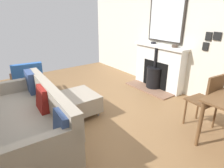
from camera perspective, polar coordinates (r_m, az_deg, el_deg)
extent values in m
cube|color=olive|center=(3.55, -11.40, -10.43)|extent=(5.18, 6.07, 0.01)
cube|color=beige|center=(4.74, 17.58, 13.84)|extent=(0.12, 6.07, 2.60)
cube|color=brown|center=(4.79, 10.55, -1.44)|extent=(0.39, 1.25, 0.03)
cube|color=silver|center=(4.86, 13.53, 4.67)|extent=(0.25, 1.31, 0.99)
cube|color=black|center=(4.83, 12.57, 2.81)|extent=(0.06, 0.72, 0.64)
cylinder|color=black|center=(4.83, 12.18, 1.83)|extent=(0.36, 0.36, 0.48)
cylinder|color=black|center=(4.75, 12.41, 4.65)|extent=(0.38, 0.38, 0.02)
cylinder|color=black|center=(4.69, 12.64, 7.48)|extent=(0.07, 0.07, 0.46)
cube|color=silver|center=(4.73, 13.87, 10.67)|extent=(0.30, 1.39, 0.05)
cube|color=#2D2823|center=(4.76, 15.53, 17.73)|extent=(0.04, 0.95, 1.00)
cube|color=silver|center=(4.74, 15.37, 17.73)|extent=(0.01, 0.87, 0.92)
cylinder|color=black|center=(4.90, 11.99, 11.69)|extent=(0.12, 0.12, 0.04)
torus|color=black|center=(4.89, 12.01, 11.86)|extent=(0.12, 0.12, 0.01)
cylinder|color=#47382D|center=(4.52, 17.87, 10.47)|extent=(0.13, 0.13, 0.05)
torus|color=#47382D|center=(4.51, 17.91, 10.75)|extent=(0.13, 0.13, 0.01)
cylinder|color=#B2B2B7|center=(3.99, -20.70, -6.82)|extent=(0.04, 0.04, 0.10)
cylinder|color=#B2B2B7|center=(2.61, -10.99, -22.34)|extent=(0.04, 0.04, 0.10)
cube|color=gray|center=(3.09, -23.88, -11.08)|extent=(1.01, 2.06, 0.35)
cube|color=gray|center=(2.99, -17.68, -3.53)|extent=(0.26, 2.02, 0.36)
cube|color=gray|center=(3.83, -27.14, -0.68)|extent=(0.85, 0.17, 0.21)
cube|color=gray|center=(2.15, -20.12, -16.75)|extent=(0.85, 0.17, 0.21)
cube|color=#334775|center=(3.70, -22.67, 0.46)|extent=(0.15, 0.40, 0.39)
cube|color=maroon|center=(2.99, -19.54, -4.20)|extent=(0.18, 0.37, 0.37)
cube|color=#334775|center=(2.32, -14.37, -11.77)|extent=(0.17, 0.34, 0.34)
cylinder|color=#B2B2B7|center=(3.87, -15.28, -7.13)|extent=(0.03, 0.03, 0.09)
cylinder|color=#B2B2B7|center=(3.40, -11.74, -10.98)|extent=(0.03, 0.03, 0.09)
cylinder|color=#B2B2B7|center=(4.05, -8.28, -5.21)|extent=(0.03, 0.03, 0.09)
cylinder|color=#B2B2B7|center=(3.61, -4.00, -8.54)|extent=(0.03, 0.03, 0.09)
cube|color=gray|center=(3.63, -10.04, -5.18)|extent=(0.68, 0.72, 0.30)
cube|color=brown|center=(5.04, -20.57, 0.56)|extent=(0.05, 0.05, 0.34)
cube|color=brown|center=(5.01, -26.29, -0.45)|extent=(0.05, 0.05, 0.34)
cube|color=brown|center=(4.60, -19.63, -1.28)|extent=(0.05, 0.05, 0.34)
cube|color=brown|center=(4.57, -25.90, -2.40)|extent=(0.05, 0.05, 0.34)
cube|color=#2D60B2|center=(4.74, -23.43, 1.26)|extent=(0.67, 0.64, 0.08)
cube|color=#2D60B2|center=(4.43, -23.49, 3.11)|extent=(0.61, 0.21, 0.39)
cube|color=brown|center=(4.74, -19.77, 2.94)|extent=(0.11, 0.53, 0.04)
cube|color=brown|center=(4.70, -27.42, 1.62)|extent=(0.11, 0.53, 0.04)
cylinder|color=brown|center=(2.98, 24.26, -10.72)|extent=(0.05, 0.05, 0.70)
cylinder|color=brown|center=(3.73, 23.75, -6.22)|extent=(0.04, 0.04, 0.46)
cylinder|color=brown|center=(3.50, 20.55, -7.60)|extent=(0.04, 0.04, 0.46)
cylinder|color=brown|center=(3.58, 27.80, -8.10)|extent=(0.04, 0.04, 0.46)
cylinder|color=brown|center=(3.34, 24.74, -9.71)|extent=(0.04, 0.04, 0.46)
cube|color=brown|center=(3.43, 24.80, -4.40)|extent=(0.44, 0.44, 0.02)
cube|color=brown|center=(3.26, 27.81, -1.67)|extent=(0.36, 0.08, 0.45)
cube|color=black|center=(4.23, 26.38, 12.38)|extent=(0.02, 0.12, 0.16)
cube|color=black|center=(4.16, 28.39, 12.19)|extent=(0.02, 0.15, 0.15)
cube|color=black|center=(4.27, 25.64, 9.86)|extent=(0.02, 0.12, 0.16)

